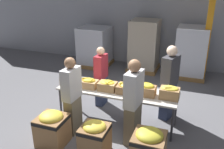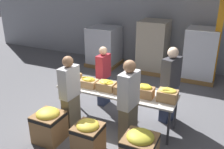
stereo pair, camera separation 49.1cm
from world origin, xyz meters
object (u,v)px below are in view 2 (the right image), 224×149
Objects in this scene: volunteer_0 at (170,86)px; donation_bin_0 at (49,124)px; volunteer_1 at (70,95)px; support_pillar at (221,20)px; donation_bin_2 at (140,149)px; donation_bin_1 at (88,136)px; banana_box_3 at (125,88)px; banana_box_0 at (71,77)px; sorting_table at (116,93)px; volunteer_3 at (129,104)px; banana_box_4 at (144,91)px; banana_box_2 at (106,85)px; pallet_stack_0 at (153,47)px; volunteer_2 at (104,76)px; banana_box_1 at (89,82)px; pallet_stack_1 at (201,55)px; banana_box_5 at (168,95)px; pallet_stack_2 at (104,47)px.

volunteer_0 is 2.48× the size of donation_bin_0.
volunteer_1 is 4.85m from support_pillar.
donation_bin_2 is at bearing 16.77° from volunteer_0.
volunteer_0 is at bearing 59.03° from donation_bin_1.
banana_box_3 reaches higher than donation_bin_1.
volunteer_1 reaches higher than banana_box_0.
volunteer_3 is at bearing -48.09° from sorting_table.
banana_box_3 reaches higher than sorting_table.
banana_box_4 is at bearing -108.74° from support_pillar.
pallet_stack_0 is at bearing 90.33° from banana_box_2.
banana_box_3 is 1.47m from donation_bin_2.
donation_bin_2 is at bearing 44.77° from volunteer_2.
banana_box_2 is 0.57× the size of donation_bin_1.
banana_box_1 is 0.23× the size of pallet_stack_1.
volunteer_1 reaches higher than sorting_table.
volunteer_0 is 1.04× the size of volunteer_1.
banana_box_4 is 1.47m from donation_bin_1.
volunteer_1 is (-1.42, -0.63, -0.11)m from banana_box_4.
banana_box_4 is 0.22× the size of volunteer_3.
banana_box_3 is 1.07m from volunteer_0.
volunteer_3 reaches higher than banana_box_5.
volunteer_3 is at bearing -23.29° from banana_box_1.
banana_box_3 is 0.23× the size of volunteer_1.
banana_box_4 is 0.25× the size of volunteer_2.
pallet_stack_2 is (-1.83, -0.14, -0.17)m from pallet_stack_0.
banana_box_5 is (0.92, 0.05, 0.02)m from banana_box_3.
volunteer_2 reaches higher than banana_box_4.
donation_bin_2 is at bearing -135.86° from volunteer_3.
volunteer_0 reaches higher than banana_box_4.
donation_bin_0 is at bearing -98.70° from pallet_stack_0.
donation_bin_2 is at bearing -43.17° from banana_box_2.
pallet_stack_2 reaches higher than donation_bin_0.
volunteer_2 reaches higher than donation_bin_2.
donation_bin_2 is 0.46× the size of pallet_stack_1.
banana_box_3 is at bearing 1.90° from banana_box_1.
volunteer_2 is at bearing 0.12° from volunteer_1.
banana_box_2 is 0.55× the size of donation_bin_0.
banana_box_0 is 1.34m from banana_box_3.
banana_box_3 is at bearing -57.06° from pallet_stack_2.
volunteer_3 is at bearing -103.12° from banana_box_4.
donation_bin_2 is (0.76, -1.13, -0.53)m from banana_box_3.
donation_bin_2 is (-0.15, -1.18, -0.55)m from banana_box_5.
volunteer_1 is (-0.56, -0.59, -0.09)m from banana_box_2.
volunteer_2 reaches higher than banana_box_5.
donation_bin_0 is (-1.62, -1.16, -0.58)m from banana_box_4.
volunteer_2 is at bearing 131.29° from donation_bin_2.
donation_bin_0 is at bearing -81.81° from banana_box_0.
volunteer_1 is 0.42× the size of support_pillar.
volunteer_3 is at bearing 46.44° from volunteer_2.
banana_box_2 is 1.02× the size of banana_box_3.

